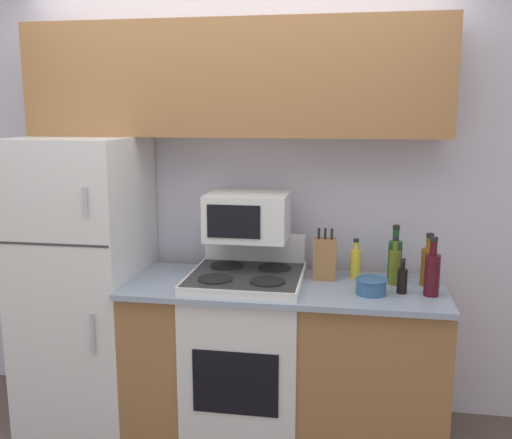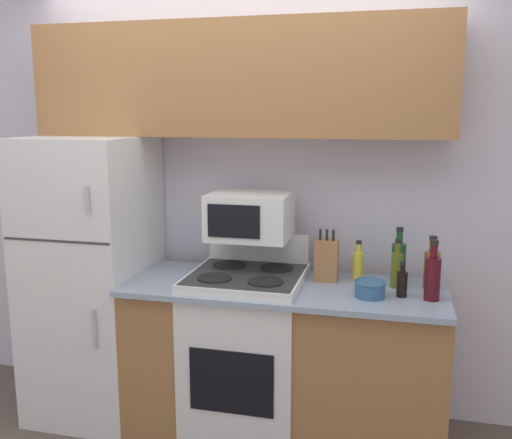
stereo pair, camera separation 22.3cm
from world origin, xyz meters
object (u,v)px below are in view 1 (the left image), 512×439
at_px(bowl, 371,286).
at_px(bottle_wine_red, 432,273).
at_px(bottle_cooking_spray, 355,262).
at_px(refrigerator, 85,281).
at_px(bottle_olive_oil, 395,266).
at_px(bottle_soy_sauce, 402,280).
at_px(bottle_wine_green, 395,258).
at_px(knife_block, 325,259).
at_px(bottle_whiskey, 429,265).
at_px(stove, 246,352).
at_px(microwave, 248,216).

xyz_separation_m(bowl, bottle_wine_red, (0.30, 0.03, 0.07)).
xyz_separation_m(bottle_cooking_spray, bottle_wine_red, (0.37, -0.26, 0.03)).
height_order(refrigerator, bottle_olive_oil, refrigerator).
bearing_deg(bottle_soy_sauce, bottle_wine_red, -6.14).
bearing_deg(refrigerator, bottle_cooking_spray, 4.83).
bearing_deg(bottle_olive_oil, bottle_wine_green, 85.73).
distance_m(knife_block, bottle_wine_red, 0.58).
height_order(knife_block, bottle_whiskey, knife_block).
bearing_deg(stove, knife_block, 17.72).
height_order(stove, bottle_soy_sauce, stove).
relative_size(bottle_cooking_spray, bottle_wine_red, 0.73).
bearing_deg(stove, bottle_wine_green, 14.33).
height_order(knife_block, bowl, knife_block).
bearing_deg(microwave, bottle_olive_oil, -2.17).
bearing_deg(bottle_olive_oil, bottle_wine_red, -44.33).
bearing_deg(microwave, refrigerator, -175.73).
xyz_separation_m(refrigerator, stove, (0.96, -0.05, -0.34)).
xyz_separation_m(bottle_wine_green, bottle_wine_red, (0.16, -0.27, 0.00)).
relative_size(refrigerator, bottle_olive_oil, 6.35).
bearing_deg(bottle_whiskey, stove, -173.42).
bearing_deg(bottle_wine_red, bottle_cooking_spray, 145.67).
bearing_deg(bottle_wine_green, stove, -165.67).
bearing_deg(refrigerator, bottle_wine_green, 4.85).
distance_m(microwave, bottle_wine_green, 0.84).
distance_m(bowl, bottle_soy_sauce, 0.16).
distance_m(stove, bottle_wine_red, 1.09).
bearing_deg(bottle_wine_red, bowl, -174.73).
relative_size(bowl, bottle_cooking_spray, 0.73).
bearing_deg(knife_block, bottle_wine_red, -20.63).
bearing_deg(microwave, bowl, -18.37).
bearing_deg(bowl, stove, 171.48).
distance_m(microwave, knife_block, 0.48).
distance_m(knife_block, bottle_olive_oil, 0.37).
bearing_deg(bottle_wine_red, microwave, 168.56).
height_order(bowl, bottle_soy_sauce, bottle_soy_sauce).
height_order(bottle_cooking_spray, bottle_wine_green, bottle_wine_green).
xyz_separation_m(bowl, bottle_soy_sauce, (0.15, 0.04, 0.03)).
height_order(bowl, bottle_cooking_spray, bottle_cooking_spray).
bearing_deg(bowl, bottle_soy_sauce, 15.46).
bearing_deg(refrigerator, stove, -3.24).
bearing_deg(bottle_olive_oil, refrigerator, -178.68).
bearing_deg(bottle_whiskey, bottle_wine_red, -91.77).
relative_size(stove, bowl, 6.83).
xyz_separation_m(refrigerator, bottle_whiskey, (1.92, 0.06, 0.17)).
bearing_deg(bottle_soy_sauce, stove, 176.05).
bearing_deg(bottle_whiskey, bottle_soy_sauce, -131.51).
bearing_deg(bottle_cooking_spray, microwave, -174.28).
bearing_deg(bottle_wine_green, bowl, -114.04).
relative_size(stove, bottle_cooking_spray, 4.96).
bearing_deg(bottle_cooking_spray, refrigerator, -175.17).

